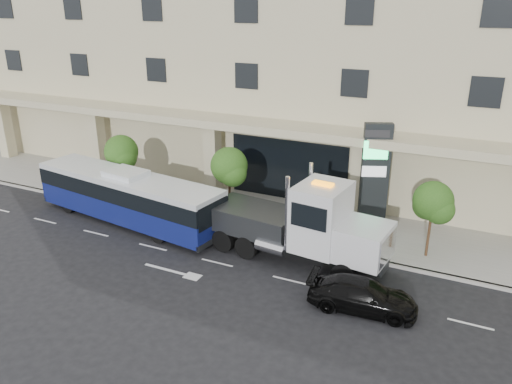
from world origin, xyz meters
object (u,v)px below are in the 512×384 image
Objects in this scene: tow_truck at (303,226)px; black_sedan at (362,295)px; city_bus at (128,196)px; signage_pylon at (375,176)px.

tow_truck is 2.32× the size of black_sedan.
tow_truck reaches higher than city_bus.
black_sedan is (14.92, -3.01, -0.98)m from city_bus.
tow_truck is at bearing 6.79° from city_bus.
signage_pylon reaches higher than tow_truck.
city_bus is 1.21× the size of tow_truck.
tow_truck is 4.93m from black_sedan.
city_bus is 15.25m from black_sedan.
signage_pylon is at bearing 29.05° from city_bus.
city_bus is at bearing -174.70° from tow_truck.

